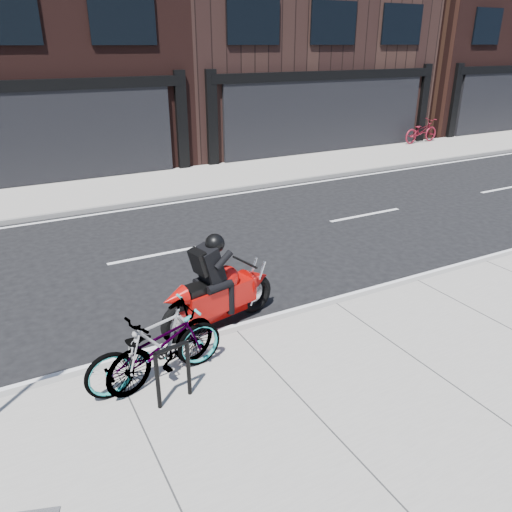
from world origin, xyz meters
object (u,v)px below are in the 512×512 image
bicycle_front (155,347)px  bicycle_rear (163,344)px  motorcycle (224,288)px  bike_rack (173,369)px  bicycle_far (421,131)px

bicycle_front → bicycle_rear: (0.10, 0.00, 0.02)m
bicycle_front → motorcycle: bearing=-60.3°
bike_rack → bicycle_front: 0.55m
bike_rack → bicycle_front: bicycle_front is taller
bike_rack → bicycle_front: bearing=95.8°
bicycle_far → bicycle_rear: bearing=120.5°
bike_rack → bicycle_far: size_ratio=0.41×
bicycle_far → motorcycle: bearing=120.3°
bicycle_front → bicycle_far: (16.60, 11.60, 0.02)m
bicycle_rear → bike_rack: bearing=-22.9°
bicycle_rear → bicycle_far: 20.16m
bike_rack → bicycle_rear: (0.05, 0.55, 0.05)m
bicycle_front → bicycle_far: 20.25m
bicycle_front → bicycle_far: bicycle_far is taller
bicycle_front → motorcycle: 1.91m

